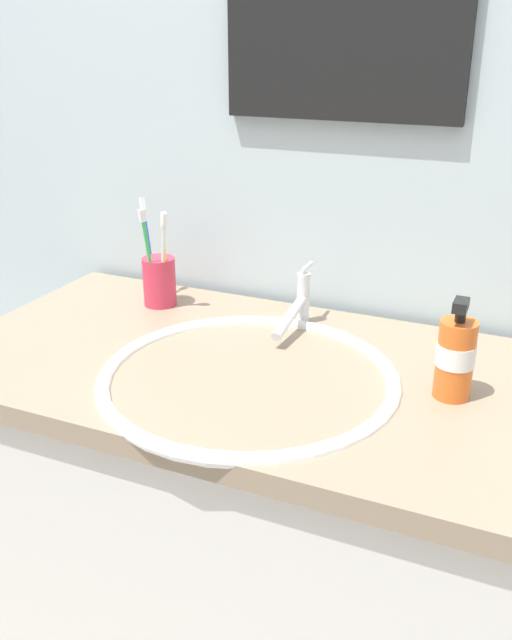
# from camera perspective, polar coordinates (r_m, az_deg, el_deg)

# --- Properties ---
(tiled_wall_back) EXTENTS (2.35, 0.04, 2.40)m
(tiled_wall_back) POSITION_cam_1_polar(r_m,az_deg,el_deg) (1.34, 7.24, 14.58)
(tiled_wall_back) COLOR silver
(tiled_wall_back) RESTS_ON ground
(vanity_counter) EXTENTS (1.15, 0.56, 0.87)m
(vanity_counter) POSITION_cam_1_polar(r_m,az_deg,el_deg) (1.40, 1.49, -19.99)
(vanity_counter) COLOR silver
(vanity_counter) RESTS_ON ground
(sink_basin) EXTENTS (0.49, 0.49, 0.10)m
(sink_basin) POSITION_cam_1_polar(r_m,az_deg,el_deg) (1.13, -0.62, -6.30)
(sink_basin) COLOR white
(sink_basin) RESTS_ON vanity_counter
(faucet) EXTENTS (0.02, 0.18, 0.11)m
(faucet) POSITION_cam_1_polar(r_m,az_deg,el_deg) (1.28, 3.47, 1.26)
(faucet) COLOR silver
(faucet) RESTS_ON sink_basin
(toothbrush_cup) EXTENTS (0.07, 0.07, 0.10)m
(toothbrush_cup) POSITION_cam_1_polar(r_m,az_deg,el_deg) (1.41, -7.98, 3.17)
(toothbrush_cup) COLOR #D8334C
(toothbrush_cup) RESTS_ON vanity_counter
(toothbrush_yellow) EXTENTS (0.03, 0.03, 0.19)m
(toothbrush_yellow) POSITION_cam_1_polar(r_m,az_deg,el_deg) (1.36, -7.60, 5.33)
(toothbrush_yellow) COLOR yellow
(toothbrush_yellow) RESTS_ON toothbrush_cup
(toothbrush_green) EXTENTS (0.02, 0.03, 0.20)m
(toothbrush_green) POSITION_cam_1_polar(r_m,az_deg,el_deg) (1.36, -8.87, 5.53)
(toothbrush_green) COLOR green
(toothbrush_green) RESTS_ON toothbrush_cup
(toothbrush_white) EXTENTS (0.04, 0.03, 0.20)m
(toothbrush_white) POSITION_cam_1_polar(r_m,az_deg,el_deg) (1.36, -7.67, 5.45)
(toothbrush_white) COLOR white
(toothbrush_white) RESTS_ON toothbrush_cup
(toothbrush_blue) EXTENTS (0.05, 0.04, 0.20)m
(toothbrush_blue) POSITION_cam_1_polar(r_m,az_deg,el_deg) (1.43, -8.88, 6.36)
(toothbrush_blue) COLOR blue
(toothbrush_blue) RESTS_ON toothbrush_cup
(soap_dispenser) EXTENTS (0.06, 0.06, 0.16)m
(soap_dispenser) POSITION_cam_1_polar(r_m,az_deg,el_deg) (1.07, 16.13, -2.93)
(soap_dispenser) COLOR orange
(soap_dispenser) RESTS_ON vanity_counter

